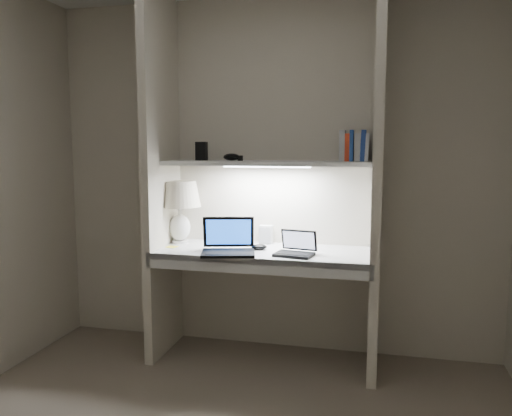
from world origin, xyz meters
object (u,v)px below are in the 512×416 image
(laptop_main, at_px, (228,245))
(laptop_netbook, at_px, (296,249))
(speaker, at_px, (266,234))
(book_row, at_px, (354,147))
(table_lamp, at_px, (180,201))

(laptop_main, bearing_deg, laptop_netbook, -9.74)
(laptop_main, xyz_separation_m, laptop_netbook, (0.44, 0.04, -0.02))
(laptop_main, height_order, speaker, laptop_main)
(laptop_netbook, distance_m, book_row, 0.79)
(table_lamp, height_order, book_row, book_row)
(speaker, distance_m, book_row, 0.88)
(laptop_netbook, relative_size, speaker, 2.06)
(speaker, relative_size, book_row, 0.64)
(laptop_main, relative_size, book_row, 1.96)
(table_lamp, height_order, laptop_main, table_lamp)
(table_lamp, bearing_deg, speaker, 11.28)
(table_lamp, relative_size, speaker, 3.43)
(laptop_main, bearing_deg, table_lamp, 135.44)
(speaker, bearing_deg, laptop_main, -117.32)
(laptop_main, distance_m, book_row, 1.06)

